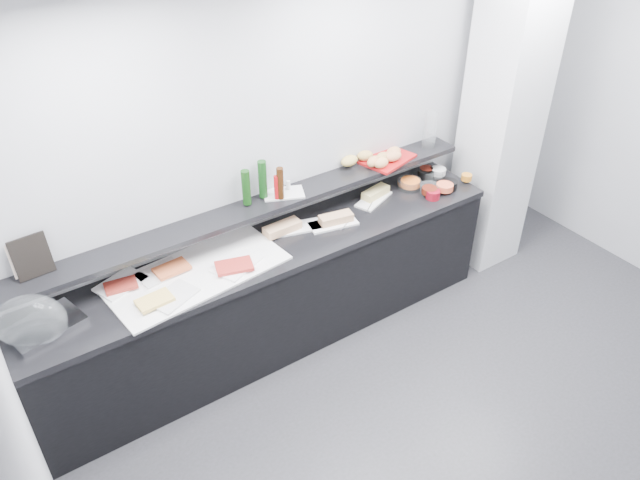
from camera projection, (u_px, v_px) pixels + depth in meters
ground at (500, 447)px, 4.09m from camera, size 5.00×5.00×0.00m
back_wall at (329, 148)px, 4.67m from camera, size 5.00×0.02×2.70m
ceiling at (611, 33)px, 2.54m from camera, size 5.00×5.00×0.00m
column at (503, 117)px, 5.12m from camera, size 0.50×0.50×2.70m
buffet_cabinet at (274, 297)px, 4.68m from camera, size 3.60×0.60×0.85m
counter_top at (271, 249)px, 4.42m from camera, size 3.62×0.62×0.05m
wall_shelf at (257, 208)px, 4.39m from camera, size 3.60×0.25×0.04m
cloche_base at (45, 327)px, 3.70m from camera, size 0.47×0.37×0.04m
cloche_dome at (31, 321)px, 3.58m from camera, size 0.47×0.40×0.34m
linen_runner at (197, 273)px, 4.14m from camera, size 1.24×0.68×0.01m
platter_meat_a at (121, 284)px, 4.03m from camera, size 0.36×0.30×0.01m
food_meat_a at (121, 285)px, 3.98m from camera, size 0.22×0.16×0.02m
platter_salmon at (160, 273)px, 4.12m from camera, size 0.32×0.24×0.01m
food_salmon at (172, 269)px, 4.13m from camera, size 0.24×0.16×0.02m
platter_cheese at (174, 297)px, 3.92m from camera, size 0.34×0.29×0.01m
food_cheese at (155, 300)px, 3.86m from camera, size 0.23×0.15×0.02m
platter_meat_b at (237, 264)px, 4.20m from camera, size 0.38×0.33×0.01m
food_meat_b at (234, 266)px, 4.15m from camera, size 0.28×0.22×0.02m
sandwich_plate_left at (297, 228)px, 4.58m from camera, size 0.39×0.25×0.01m
sandwich_food_left at (282, 228)px, 4.51m from camera, size 0.28×0.12×0.06m
tongs_left at (293, 230)px, 4.53m from camera, size 0.16×0.03×0.01m
sandwich_plate_mid at (333, 224)px, 4.63m from camera, size 0.38×0.23×0.01m
sandwich_food_mid at (336, 218)px, 4.62m from camera, size 0.26×0.14×0.06m
tongs_mid at (346, 225)px, 4.59m from camera, size 0.15×0.08×0.01m
sandwich_plate_right at (374, 199)px, 4.91m from camera, size 0.38×0.26×0.01m
sandwich_food_right at (376, 192)px, 4.92m from camera, size 0.26×0.14×0.06m
tongs_right at (370, 207)px, 4.79m from camera, size 0.13×0.10×0.01m
bowl_glass_fruit at (409, 184)px, 5.05m from camera, size 0.25×0.25×0.07m
fill_glass_fruit at (410, 183)px, 5.04m from camera, size 0.19×0.19×0.05m
bowl_black_jam at (426, 174)px, 5.19m from camera, size 0.15×0.15×0.07m
fill_black_jam at (426, 170)px, 5.21m from camera, size 0.12×0.12×0.05m
bowl_glass_cream at (434, 176)px, 5.16m from camera, size 0.20×0.20×0.07m
fill_glass_cream at (438, 171)px, 5.20m from camera, size 0.16×0.16×0.05m
bowl_red_jam at (433, 194)px, 4.92m from camera, size 0.12×0.12×0.07m
fill_red_jam at (429, 190)px, 4.94m from camera, size 0.13×0.13×0.05m
bowl_glass_salmon at (429, 189)px, 4.98m from camera, size 0.19×0.19×0.07m
fill_glass_salmon at (445, 187)px, 4.99m from camera, size 0.17×0.17×0.05m
bowl_black_fruit at (449, 185)px, 5.04m from camera, size 0.14×0.14×0.07m
fill_black_fruit at (467, 177)px, 5.12m from camera, size 0.10×0.10×0.05m
framed_print at (32, 257)px, 3.67m from camera, size 0.22×0.08×0.26m
print_art at (27, 257)px, 3.66m from camera, size 0.20×0.05×0.22m
condiment_tray at (284, 193)px, 4.50m from camera, size 0.34×0.28×0.01m
bottle_green_a at (246, 187)px, 4.30m from camera, size 0.07×0.07×0.26m
bottle_brown at (280, 183)px, 4.37m from camera, size 0.05×0.05×0.24m
bottle_green_b at (263, 179)px, 4.37m from camera, size 0.07×0.07×0.28m
bottle_hot at (277, 187)px, 4.38m from camera, size 0.04×0.04×0.18m
shaker_salt at (278, 190)px, 4.46m from camera, size 0.04×0.04×0.07m
shaker_pepper at (288, 185)px, 4.52m from camera, size 0.04×0.04×0.07m
bread_tray at (388, 159)px, 4.92m from camera, size 0.47×0.38×0.02m
bread_roll_nw at (349, 161)px, 4.79m from camera, size 0.16×0.11×0.08m
bread_roll_n at (365, 156)px, 4.86m from camera, size 0.15×0.12×0.08m
bread_roll_sw at (381, 163)px, 4.76m from camera, size 0.12×0.08×0.08m
bread_roll_s at (373, 161)px, 4.78m from camera, size 0.15×0.13×0.08m
bread_roll_se at (393, 156)px, 4.85m from camera, size 0.16×0.11×0.08m
bread_roll_midw at (382, 158)px, 4.83m from camera, size 0.16×0.13×0.08m
bread_roll_mide at (393, 152)px, 4.90m from camera, size 0.18×0.15×0.08m
carafe at (430, 130)px, 5.04m from camera, size 0.13×0.13×0.30m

